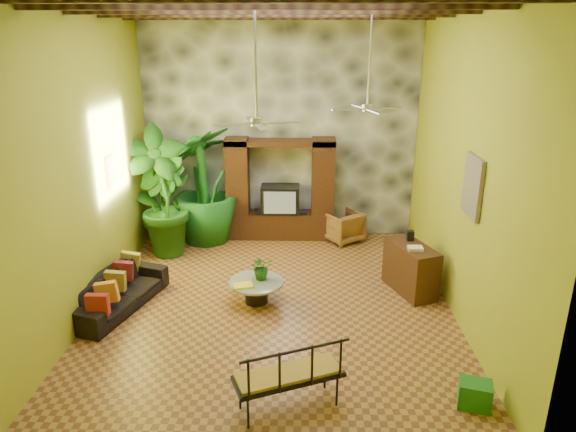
{
  "coord_description": "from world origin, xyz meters",
  "views": [
    {
      "loc": [
        0.42,
        -7.87,
        4.37
      ],
      "look_at": [
        0.24,
        0.2,
        1.54
      ],
      "focal_mm": 32.0,
      "sensor_mm": 36.0,
      "label": 1
    }
  ],
  "objects_px": {
    "tall_plant_b": "(163,204)",
    "tall_plant_c": "(205,185)",
    "coffee_table": "(256,289)",
    "green_bin": "(475,394)",
    "ceiling_fan_back": "(368,96)",
    "tall_plant_a": "(157,189)",
    "entertainment_center": "(280,197)",
    "wicker_armchair": "(343,226)",
    "sofa": "(117,292)",
    "side_console": "(411,268)",
    "iron_bench": "(288,374)",
    "ceiling_fan_front": "(257,108)"
  },
  "relations": [
    {
      "from": "tall_plant_a",
      "to": "side_console",
      "type": "height_order",
      "value": "tall_plant_a"
    },
    {
      "from": "sofa",
      "to": "green_bin",
      "type": "bearing_deg",
      "value": -96.56
    },
    {
      "from": "wicker_armchair",
      "to": "iron_bench",
      "type": "distance_m",
      "value": 5.74
    },
    {
      "from": "tall_plant_b",
      "to": "tall_plant_c",
      "type": "bearing_deg",
      "value": 43.47
    },
    {
      "from": "coffee_table",
      "to": "tall_plant_c",
      "type": "bearing_deg",
      "value": 115.13
    },
    {
      "from": "iron_bench",
      "to": "tall_plant_a",
      "type": "bearing_deg",
      "value": 97.52
    },
    {
      "from": "coffee_table",
      "to": "iron_bench",
      "type": "height_order",
      "value": "iron_bench"
    },
    {
      "from": "entertainment_center",
      "to": "coffee_table",
      "type": "distance_m",
      "value": 3.17
    },
    {
      "from": "entertainment_center",
      "to": "coffee_table",
      "type": "bearing_deg",
      "value": -95.68
    },
    {
      "from": "entertainment_center",
      "to": "wicker_armchair",
      "type": "xyz_separation_m",
      "value": [
        1.42,
        -0.19,
        -0.62
      ]
    },
    {
      "from": "ceiling_fan_back",
      "to": "sofa",
      "type": "relative_size",
      "value": 0.92
    },
    {
      "from": "wicker_armchair",
      "to": "tall_plant_b",
      "type": "xyz_separation_m",
      "value": [
        -3.83,
        -0.73,
        0.73
      ]
    },
    {
      "from": "tall_plant_b",
      "to": "coffee_table",
      "type": "relative_size",
      "value": 2.29
    },
    {
      "from": "green_bin",
      "to": "ceiling_fan_front",
      "type": "bearing_deg",
      "value": 142.77
    },
    {
      "from": "tall_plant_c",
      "to": "wicker_armchair",
      "type": "bearing_deg",
      "value": 0.23
    },
    {
      "from": "tall_plant_a",
      "to": "coffee_table",
      "type": "height_order",
      "value": "tall_plant_a"
    },
    {
      "from": "tall_plant_a",
      "to": "tall_plant_c",
      "type": "xyz_separation_m",
      "value": [
        0.91,
        0.49,
        -0.05
      ]
    },
    {
      "from": "entertainment_center",
      "to": "ceiling_fan_front",
      "type": "xyz_separation_m",
      "value": [
        -0.2,
        -3.54,
        2.44
      ]
    },
    {
      "from": "ceiling_fan_front",
      "to": "tall_plant_c",
      "type": "distance_m",
      "value": 4.21
    },
    {
      "from": "entertainment_center",
      "to": "tall_plant_a",
      "type": "bearing_deg",
      "value": -164.78
    },
    {
      "from": "tall_plant_a",
      "to": "tall_plant_b",
      "type": "relative_size",
      "value": 1.25
    },
    {
      "from": "ceiling_fan_back",
      "to": "iron_bench",
      "type": "relative_size",
      "value": 1.31
    },
    {
      "from": "side_console",
      "to": "coffee_table",
      "type": "bearing_deg",
      "value": 168.54
    },
    {
      "from": "ceiling_fan_back",
      "to": "wicker_armchair",
      "type": "xyz_separation_m",
      "value": [
        -0.18,
        1.74,
        -3.06
      ]
    },
    {
      "from": "coffee_table",
      "to": "ceiling_fan_back",
      "type": "bearing_deg",
      "value": 30.94
    },
    {
      "from": "wicker_armchair",
      "to": "side_console",
      "type": "height_order",
      "value": "side_console"
    },
    {
      "from": "sofa",
      "to": "iron_bench",
      "type": "height_order",
      "value": "iron_bench"
    },
    {
      "from": "ceiling_fan_back",
      "to": "tall_plant_a",
      "type": "relative_size",
      "value": 0.7
    },
    {
      "from": "iron_bench",
      "to": "side_console",
      "type": "xyz_separation_m",
      "value": [
        2.12,
        3.22,
        -0.1
      ]
    },
    {
      "from": "ceiling_fan_back",
      "to": "iron_bench",
      "type": "height_order",
      "value": "ceiling_fan_back"
    },
    {
      "from": "sofa",
      "to": "entertainment_center",
      "type": "bearing_deg",
      "value": -21.04
    },
    {
      "from": "entertainment_center",
      "to": "ceiling_fan_back",
      "type": "xyz_separation_m",
      "value": [
        1.6,
        -1.94,
        2.44
      ]
    },
    {
      "from": "entertainment_center",
      "to": "tall_plant_c",
      "type": "distance_m",
      "value": 1.7
    },
    {
      "from": "tall_plant_c",
      "to": "iron_bench",
      "type": "xyz_separation_m",
      "value": [
        1.96,
        -5.62,
        -0.74
      ]
    },
    {
      "from": "wicker_armchair",
      "to": "tall_plant_a",
      "type": "bearing_deg",
      "value": -27.11
    },
    {
      "from": "coffee_table",
      "to": "green_bin",
      "type": "distance_m",
      "value": 3.92
    },
    {
      "from": "ceiling_fan_back",
      "to": "side_console",
      "type": "bearing_deg",
      "value": -38.72
    },
    {
      "from": "ceiling_fan_front",
      "to": "green_bin",
      "type": "relative_size",
      "value": 4.75
    },
    {
      "from": "tall_plant_a",
      "to": "iron_bench",
      "type": "xyz_separation_m",
      "value": [
        2.88,
        -5.13,
        -0.79
      ]
    },
    {
      "from": "tall_plant_c",
      "to": "green_bin",
      "type": "height_order",
      "value": "tall_plant_c"
    },
    {
      "from": "ceiling_fan_back",
      "to": "tall_plant_c",
      "type": "xyz_separation_m",
      "value": [
        -3.25,
        1.73,
        -2.12
      ]
    },
    {
      "from": "sofa",
      "to": "tall_plant_b",
      "type": "bearing_deg",
      "value": 11.93
    },
    {
      "from": "green_bin",
      "to": "side_console",
      "type": "bearing_deg",
      "value": 93.53
    },
    {
      "from": "entertainment_center",
      "to": "green_bin",
      "type": "bearing_deg",
      "value": -65.22
    },
    {
      "from": "sofa",
      "to": "wicker_armchair",
      "type": "xyz_separation_m",
      "value": [
        4.07,
        3.13,
        0.05
      ]
    },
    {
      "from": "coffee_table",
      "to": "side_console",
      "type": "bearing_deg",
      "value": 9.83
    },
    {
      "from": "ceiling_fan_front",
      "to": "side_console",
      "type": "bearing_deg",
      "value": 19.49
    },
    {
      "from": "tall_plant_b",
      "to": "green_bin",
      "type": "relative_size",
      "value": 5.49
    },
    {
      "from": "tall_plant_c",
      "to": "sofa",
      "type": "bearing_deg",
      "value": -107.71
    },
    {
      "from": "tall_plant_b",
      "to": "green_bin",
      "type": "xyz_separation_m",
      "value": [
        5.04,
        -4.75,
        -0.9
      ]
    }
  ]
}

